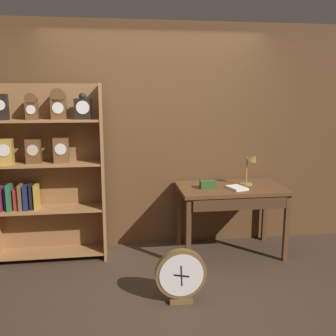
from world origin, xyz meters
name	(u,v)px	position (x,y,z in m)	size (l,w,h in m)	color
ground_plane	(172,298)	(0.00, 0.00, 0.00)	(10.00, 10.00, 0.00)	#3D2D21
back_wood_panel	(155,137)	(0.00, 1.31, 1.30)	(4.80, 0.05, 2.60)	brown
bookshelf	(45,169)	(-1.22, 1.03, 1.01)	(1.17, 0.31, 1.91)	#9E6B3D
workbench	(231,195)	(0.80, 0.87, 0.69)	(1.18, 0.70, 0.79)	brown
desk_lamp	(250,168)	(1.03, 0.91, 0.99)	(0.20, 0.19, 0.38)	olive
toolbox_small	(207,185)	(0.52, 0.84, 0.83)	(0.16, 0.10, 0.09)	#2D5123
open_repair_manual	(237,188)	(0.83, 0.77, 0.80)	(0.16, 0.22, 0.03)	silver
round_clock_large	(181,275)	(0.07, -0.07, 0.25)	(0.45, 0.11, 0.49)	brown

